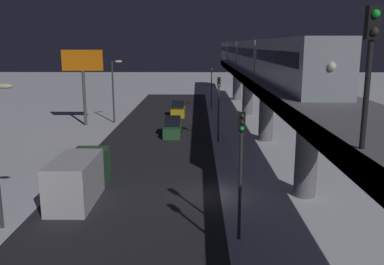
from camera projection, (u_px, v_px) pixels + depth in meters
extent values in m
plane|color=white|center=(201.00, 195.00, 26.56)|extent=(240.00, 240.00, 0.00)
cube|color=#28282D|center=(135.00, 195.00, 26.61)|extent=(11.00, 109.09, 0.01)
cube|color=slate|center=(310.00, 101.00, 25.19)|extent=(5.00, 109.09, 0.80)
cube|color=#38383D|center=(271.00, 101.00, 25.22)|extent=(0.24, 106.91, 0.80)
cylinder|color=slate|center=(237.00, 83.00, 71.59)|extent=(1.40, 1.40, 5.73)
cylinder|color=slate|center=(248.00, 94.00, 56.35)|extent=(1.40, 1.40, 5.73)
cylinder|color=slate|center=(266.00, 112.00, 41.11)|extent=(1.40, 1.40, 5.73)
cylinder|color=slate|center=(307.00, 152.00, 25.88)|extent=(1.40, 1.40, 5.73)
cube|color=#999EA8|center=(292.00, 62.00, 29.97)|extent=(2.90, 18.00, 3.40)
cube|color=black|center=(292.00, 57.00, 29.88)|extent=(2.94, 16.20, 0.90)
cube|color=#999EA8|center=(256.00, 56.00, 48.15)|extent=(2.90, 18.00, 3.40)
cube|color=black|center=(256.00, 52.00, 48.07)|extent=(2.94, 16.20, 0.90)
cube|color=#999EA8|center=(240.00, 52.00, 66.34)|extent=(2.90, 18.00, 3.40)
cube|color=black|center=(240.00, 50.00, 66.25)|extent=(2.94, 16.20, 0.90)
cube|color=#999EA8|center=(231.00, 51.00, 84.53)|extent=(2.90, 18.00, 3.40)
cube|color=black|center=(231.00, 49.00, 84.44)|extent=(2.94, 16.20, 0.90)
sphere|color=white|center=(332.00, 66.00, 21.08)|extent=(0.44, 0.44, 0.44)
cylinder|color=black|center=(366.00, 94.00, 11.64)|extent=(0.16, 0.16, 3.20)
cube|color=black|center=(373.00, 23.00, 11.23)|extent=(0.36, 0.28, 0.90)
sphere|color=#19F23F|center=(376.00, 13.00, 11.03)|extent=(0.22, 0.22, 0.22)
sphere|color=#333333|center=(374.00, 31.00, 11.12)|extent=(0.22, 0.22, 0.22)
cube|color=#2D6038|center=(173.00, 130.00, 43.93)|extent=(1.80, 4.67, 1.10)
cube|color=black|center=(173.00, 121.00, 43.73)|extent=(1.58, 2.24, 0.87)
cylinder|color=black|center=(166.00, 130.00, 45.41)|extent=(0.20, 0.64, 0.64)
cylinder|color=black|center=(181.00, 130.00, 45.39)|extent=(0.20, 0.64, 0.64)
cylinder|color=black|center=(164.00, 135.00, 42.58)|extent=(0.20, 0.64, 0.64)
cylinder|color=black|center=(180.00, 135.00, 42.56)|extent=(0.20, 0.64, 0.64)
cube|color=gold|center=(178.00, 112.00, 55.86)|extent=(1.80, 4.06, 1.10)
cube|color=black|center=(178.00, 105.00, 55.65)|extent=(1.58, 1.95, 0.87)
cube|color=#2D6038|center=(91.00, 166.00, 28.70)|extent=(2.30, 2.20, 2.40)
cube|color=silver|center=(75.00, 181.00, 24.95)|extent=(2.40, 5.00, 2.80)
cylinder|color=#2D2D2D|center=(240.00, 186.00, 20.02)|extent=(0.16, 0.16, 5.50)
cube|color=black|center=(242.00, 122.00, 19.35)|extent=(0.32, 0.32, 0.90)
sphere|color=black|center=(242.00, 116.00, 19.11)|extent=(0.20, 0.20, 0.20)
sphere|color=black|center=(242.00, 122.00, 19.17)|extent=(0.20, 0.20, 0.20)
sphere|color=#19E53F|center=(242.00, 129.00, 19.23)|extent=(0.20, 0.20, 0.20)
cylinder|color=#2D2D2D|center=(218.00, 114.00, 40.60)|extent=(0.16, 0.16, 5.50)
cube|color=black|center=(219.00, 82.00, 39.93)|extent=(0.32, 0.32, 0.90)
sphere|color=black|center=(219.00, 79.00, 39.70)|extent=(0.20, 0.20, 0.20)
sphere|color=black|center=(219.00, 82.00, 39.76)|extent=(0.20, 0.20, 0.20)
sphere|color=#19E53F|center=(219.00, 85.00, 39.82)|extent=(0.20, 0.20, 0.20)
cylinder|color=#2D2D2D|center=(211.00, 91.00, 61.19)|extent=(0.16, 0.16, 5.50)
cube|color=black|center=(212.00, 69.00, 60.52)|extent=(0.32, 0.32, 0.90)
sphere|color=black|center=(212.00, 67.00, 60.28)|extent=(0.20, 0.20, 0.20)
sphere|color=yellow|center=(212.00, 69.00, 60.35)|extent=(0.20, 0.20, 0.20)
sphere|color=black|center=(212.00, 71.00, 60.41)|extent=(0.20, 0.20, 0.20)
cylinder|color=#4C4C51|center=(84.00, 98.00, 48.84)|extent=(0.36, 0.36, 6.50)
cube|color=orange|center=(82.00, 60.00, 47.91)|extent=(4.80, 0.30, 2.40)
ellipsoid|color=#F4E5B2|center=(4.00, 86.00, 20.23)|extent=(0.90, 0.44, 0.30)
cylinder|color=#38383D|center=(113.00, 93.00, 50.36)|extent=(0.20, 0.20, 7.50)
ellipsoid|color=#F4E5B2|center=(119.00, 61.00, 49.56)|extent=(0.90, 0.44, 0.30)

